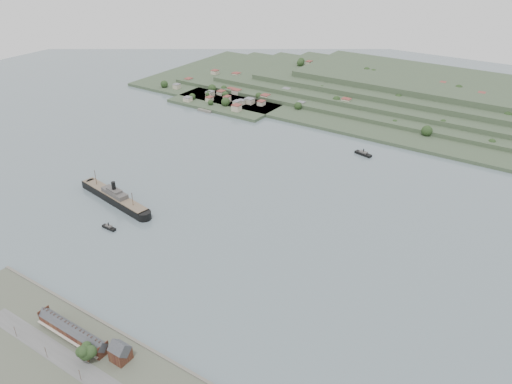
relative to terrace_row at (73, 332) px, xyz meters
The scene contains 10 objects.
ground 168.46m from the terrace_row, 86.59° to the left, with size 1400.00×1400.00×0.00m, color slate.
near_shore 22.02m from the terrace_row, 61.90° to the right, with size 220.00×80.00×2.60m.
terrace_row is the anchor object (origin of this frame).
gabled_building 37.74m from the terrace_row, ahead, with size 10.40×10.18×14.09m.
far_peninsula 562.42m from the terrace_row, 86.14° to the left, with size 760.00×309.00×30.00m.
steamship 175.53m from the terrace_row, 130.08° to the left, with size 103.14×27.35×24.83m.
tugboat 126.62m from the terrace_row, 128.65° to the left, with size 13.71×3.74×6.16m.
ferry_west 449.80m from the terrace_row, 120.86° to the left, with size 18.14×11.64×6.62m.
ferry_east 359.21m from the terrace_row, 83.69° to the left, with size 20.68×9.94×7.48m.
fig_tree 24.33m from the terrace_row, 19.40° to the right, with size 11.86×10.27×13.23m.
Camera 1 is at (208.47, -294.23, 227.92)m, focal length 35.00 mm.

